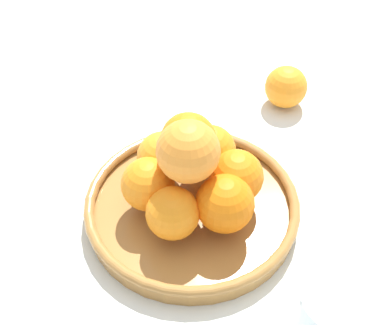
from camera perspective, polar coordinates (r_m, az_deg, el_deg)
The scene contains 4 objects.
ground_plane at distance 0.74m, azimuth 0.00°, elevation -5.57°, with size 4.00×4.00×0.00m, color silver.
fruit_bowl at distance 0.73m, azimuth 0.00°, elevation -4.73°, with size 0.29×0.29×0.03m.
orange_pile at distance 0.68m, azimuth 0.10°, elevation -0.92°, with size 0.19×0.18×0.14m.
stray_orange at distance 0.91m, azimuth 9.99°, elevation 7.95°, with size 0.07×0.07×0.07m, color orange.
Camera 1 is at (-0.43, -0.19, 0.57)m, focal length 50.00 mm.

